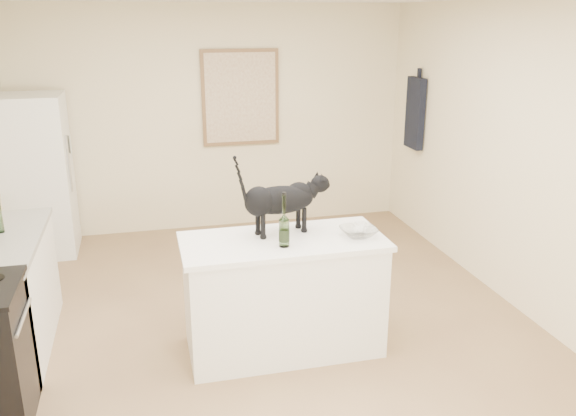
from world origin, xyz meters
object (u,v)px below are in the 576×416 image
Objects in this scene: fridge at (37,176)px; wine_bottle at (284,223)px; black_cat at (280,204)px; glass_bowl at (358,232)px.

fridge is 4.85× the size of wine_bottle.
black_cat is 1.92× the size of wine_bottle.
wine_bottle is (-0.03, -0.26, -0.06)m from black_cat.
black_cat is at bearing -49.75° from fridge.
fridge is 6.34× the size of glass_bowl.
black_cat is 0.62m from glass_bowl.
fridge is 3.70m from glass_bowl.
fridge reaches higher than black_cat.
glass_bowl is at bearing -31.24° from black_cat.
glass_bowl is (2.61, -2.63, 0.08)m from fridge.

